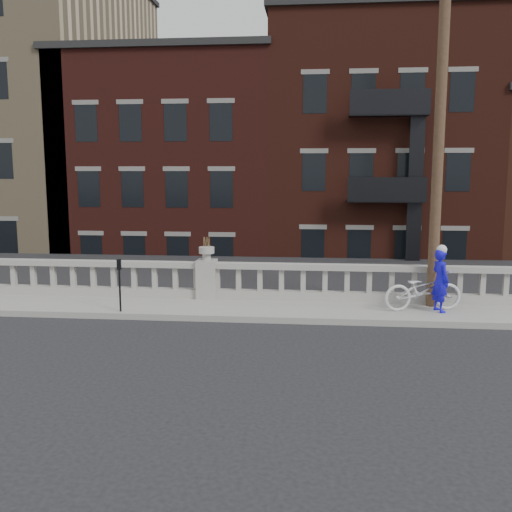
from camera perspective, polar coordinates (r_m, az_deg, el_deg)
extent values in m
plane|color=black|center=(12.74, -8.19, -8.70)|extent=(120.00, 120.00, 0.00)
cube|color=gray|center=(15.54, -5.55, -5.21)|extent=(32.00, 2.20, 0.15)
cube|color=gray|center=(16.40, -4.91, -3.76)|extent=(28.00, 0.34, 0.25)
cube|color=gray|center=(16.25, -4.95, -0.91)|extent=(28.00, 0.34, 0.16)
cube|color=gray|center=(16.32, -4.93, -2.30)|extent=(0.55, 0.55, 1.10)
cylinder|color=gray|center=(16.21, -4.96, -0.04)|extent=(0.24, 0.24, 0.20)
cylinder|color=gray|center=(16.18, -4.97, 0.59)|extent=(0.44, 0.44, 0.18)
cube|color=#605E59|center=(17.50, -4.58, -12.19)|extent=(36.00, 0.50, 5.15)
cube|color=black|center=(38.92, 1.15, -4.88)|extent=(80.00, 44.00, 0.50)
cube|color=#595651|center=(21.92, -7.83, -9.52)|extent=(16.00, 7.00, 4.00)
cube|color=#421713|center=(32.56, -6.73, 5.36)|extent=(10.00, 14.00, 14.00)
cube|color=black|center=(32.96, -6.95, 17.86)|extent=(10.30, 14.30, 0.30)
cube|color=#3E1811|center=(31.91, 11.19, 6.54)|extent=(10.00, 14.00, 15.50)
cube|color=black|center=(32.64, 11.62, 20.53)|extent=(10.30, 14.30, 0.30)
cylinder|color=#422D1E|center=(15.80, 17.92, 13.19)|extent=(0.28, 0.28, 10.00)
cylinder|color=black|center=(15.10, -13.45, -3.38)|extent=(0.05, 0.05, 1.10)
cube|color=black|center=(14.98, -13.54, -0.83)|extent=(0.10, 0.08, 0.26)
cube|color=black|center=(14.93, -13.60, -0.71)|extent=(0.06, 0.01, 0.08)
imported|color=silver|center=(15.45, 16.36, -3.27)|extent=(2.16, 1.16, 1.08)
imported|color=#160ED5|center=(15.39, 17.95, -2.34)|extent=(0.58, 0.69, 1.63)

